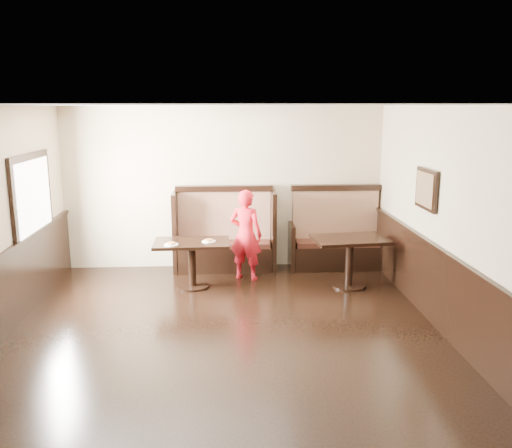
{
  "coord_description": "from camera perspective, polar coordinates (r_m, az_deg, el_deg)",
  "views": [
    {
      "loc": [
        0.01,
        -5.83,
        2.79
      ],
      "look_at": [
        0.49,
        2.35,
        1.0
      ],
      "focal_mm": 38.0,
      "sensor_mm": 36.0,
      "label": 1
    }
  ],
  "objects": [
    {
      "name": "ground",
      "position": [
        6.47,
        -3.19,
        -13.27
      ],
      "size": [
        7.0,
        7.0,
        0.0
      ],
      "primitive_type": "plane",
      "color": "black",
      "rests_on": "ground"
    },
    {
      "name": "child",
      "position": [
        8.79,
        -1.08,
        -1.14
      ],
      "size": [
        0.64,
        0.54,
        1.49
      ],
      "primitive_type": "imported",
      "rotation": [
        0.0,
        0.0,
        2.74
      ],
      "color": "red",
      "rests_on": "ground"
    },
    {
      "name": "table_neighbor",
      "position": [
        8.57,
        9.84,
        -2.74
      ],
      "size": [
        1.21,
        0.87,
        0.79
      ],
      "rotation": [
        0.0,
        0.0,
        0.11
      ],
      "color": "black",
      "rests_on": "ground"
    },
    {
      "name": "pizza_plate_left",
      "position": [
        8.26,
        -8.92,
        -2.1
      ],
      "size": [
        0.21,
        0.21,
        0.04
      ],
      "color": "white",
      "rests_on": "table_main"
    },
    {
      "name": "booth_neighbor",
      "position": [
        9.61,
        8.4,
        -1.72
      ],
      "size": [
        1.65,
        0.72,
        1.45
      ],
      "color": "black",
      "rests_on": "ground"
    },
    {
      "name": "pizza_plate_right",
      "position": [
        8.39,
        -4.99,
        -1.77
      ],
      "size": [
        0.21,
        0.21,
        0.04
      ],
      "color": "white",
      "rests_on": "table_main"
    },
    {
      "name": "booth_main",
      "position": [
        9.41,
        -3.32,
        -1.63
      ],
      "size": [
        1.75,
        0.72,
        1.45
      ],
      "color": "black",
      "rests_on": "ground"
    },
    {
      "name": "room_shell",
      "position": [
        6.48,
        -5.92,
        -6.86
      ],
      "size": [
        7.0,
        7.0,
        7.0
      ],
      "color": "#C3B38D",
      "rests_on": "ground"
    },
    {
      "name": "table_main",
      "position": [
        8.48,
        -6.76,
        -2.97
      ],
      "size": [
        1.17,
        0.75,
        0.74
      ],
      "rotation": [
        0.0,
        0.0,
        0.02
      ],
      "color": "black",
      "rests_on": "ground"
    }
  ]
}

